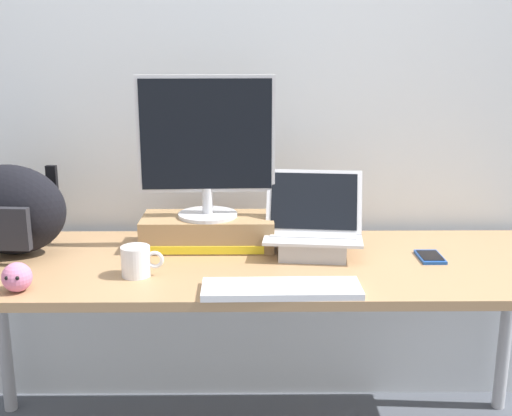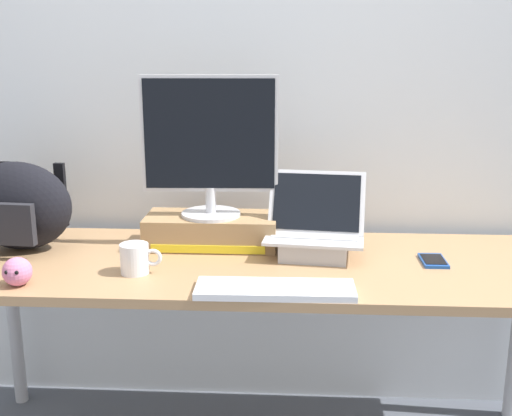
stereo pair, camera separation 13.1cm
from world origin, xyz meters
TOP-DOWN VIEW (x-y plane):
  - back_wall at (0.00, 0.44)m, footprint 7.00×0.10m
  - desk at (0.00, 0.00)m, footprint 2.07×0.69m
  - toner_box_yellow at (-0.17, 0.16)m, footprint 0.46×0.21m
  - desktop_monitor at (-0.17, 0.16)m, footprint 0.47×0.21m
  - open_laptop at (0.19, 0.07)m, footprint 0.35×0.26m
  - external_keyboard at (0.07, -0.27)m, footprint 0.46×0.15m
  - messenger_backpack at (-0.82, 0.08)m, footprint 0.40×0.28m
  - coffee_mug at (-0.37, -0.14)m, footprint 0.13×0.09m
  - cell_phone at (0.58, 0.02)m, footprint 0.08×0.13m
  - plush_toy at (-0.69, -0.26)m, footprint 0.09×0.09m

SIDE VIEW (x-z plane):
  - desk at x=0.00m, z-range 0.30..1.02m
  - cell_phone at x=0.58m, z-range 0.72..0.73m
  - external_keyboard at x=0.07m, z-range 0.72..0.75m
  - plush_toy at x=-0.69m, z-range 0.72..0.81m
  - coffee_mug at x=-0.37m, z-range 0.72..0.82m
  - toner_box_yellow at x=-0.17m, z-range 0.72..0.83m
  - open_laptop at x=0.19m, z-range 0.65..0.92m
  - messenger_backpack at x=-0.82m, z-range 0.72..1.03m
  - desktop_monitor at x=-0.17m, z-range 0.84..1.33m
  - back_wall at x=0.00m, z-range 0.00..2.60m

